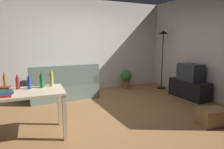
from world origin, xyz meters
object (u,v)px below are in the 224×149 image
Objects in this scene: torchiere_lamp at (163,44)px; bottle_squat at (52,79)px; tv_stand at (189,89)px; desk at (24,98)px; potted_plant at (126,78)px; bottle_green at (42,81)px; bottle_red at (18,83)px; storage_box at (212,117)px; book_stack at (3,92)px; bottle_blue at (29,83)px; tv at (190,72)px; couch at (64,87)px; bottle_amber at (5,82)px.

torchiere_lamp reaches higher than bottle_squat.
tv_stand is 0.89× the size of desk.
potted_plant is 3.51m from bottle_green.
desk is 0.30m from bottle_red.
book_stack is at bearing 167.19° from storage_box.
bottle_blue is (-2.97, -2.10, 0.53)m from potted_plant.
bottle_red is 0.42m from book_stack.
tv_stand is 4.40m from book_stack.
torchiere_lamp is 3.93m from bottle_squat.
tv_stand is 4.26× the size of book_stack.
tv is at bearing 5.95° from bottle_green.
torchiere_lamp reaches higher than bottle_blue.
potted_plant is at bearing 30.35° from tv.
couch is 6.11× the size of bottle_squat.
torchiere_lamp reaches higher than potted_plant.
potted_plant is at bearing 30.26° from tv_stand.
bottle_amber is 1.13× the size of bottle_blue.
couch is at bearing 72.29° from bottle_squat.
book_stack is at bearing 58.75° from couch.
bottle_squat is (-3.59, -1.50, -0.53)m from torchiere_lamp.
tv is at bearing 11.25° from desk.
bottle_amber reaches higher than bottle_green.
tv_stand is at bearing 5.89° from bottle_blue.
tv is 2.23× the size of bottle_amber.
couch is 0.95× the size of torchiere_lamp.
potted_plant is (-0.99, 1.69, -0.37)m from tv.
torchiere_lamp is 4.57m from bottle_amber.
bottle_amber is 0.71m from bottle_squat.
bottle_green reaches higher than desk.
tv_stand is at bearing 3.83° from bottle_amber.
book_stack is (-4.31, -0.71, 0.58)m from tv_stand.
bottle_blue reaches higher than couch.
bottle_amber is (-4.30, -0.29, 0.64)m from tv_stand.
couch is at bearing 175.70° from torchiere_lamp.
bottle_green is (0.54, -0.10, -0.01)m from bottle_amber.
bottle_squat is (0.53, -0.01, 0.02)m from bottle_red.
bottle_amber is 1.15× the size of bottle_red.
couch is 2.87× the size of tv.
book_stack reaches higher than potted_plant.
bottle_squat is at bearing 72.29° from couch.
potted_plant is at bearing 36.86° from bottle_green.
tv_stand is at bearing -59.74° from potted_plant.
bottle_blue is 0.94× the size of bottle_green.
torchiere_lamp is 4.73m from book_stack.
bottle_amber is (-0.26, 0.25, 0.23)m from desk.
potted_plant is 3.77m from bottle_red.
desk reaches higher than tv_stand.
desk is 0.39m from bottle_green.
bottle_squat reaches higher than tv_stand.
tv_stand is at bearing 11.26° from desk.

